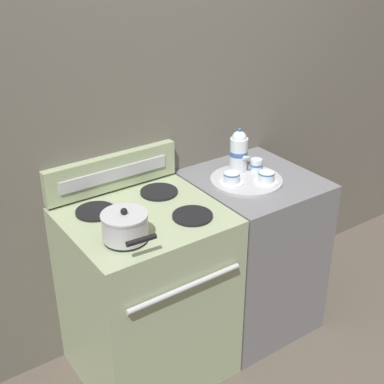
{
  "coord_description": "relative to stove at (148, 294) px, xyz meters",
  "views": [
    {
      "loc": [
        -1.29,
        -1.8,
        2.05
      ],
      "look_at": [
        -0.08,
        -0.07,
        0.96
      ],
      "focal_mm": 50.0,
      "sensor_mm": 36.0,
      "label": 1
    }
  ],
  "objects": [
    {
      "name": "side_counter",
      "position": [
        0.65,
        0.0,
        -0.0
      ],
      "size": [
        0.58,
        0.62,
        0.88
      ],
      "color": "slate",
      "rests_on": "ground"
    },
    {
      "name": "creamer_jug",
      "position": [
        0.69,
        0.05,
        0.48
      ],
      "size": [
        0.06,
        0.06,
        0.06
      ],
      "color": "silver",
      "rests_on": "serving_tray"
    },
    {
      "name": "saucepan",
      "position": [
        -0.17,
        -0.14,
        0.51
      ],
      "size": [
        0.19,
        0.26,
        0.14
      ],
      "color": "#B7B7BC",
      "rests_on": "stove"
    },
    {
      "name": "stove",
      "position": [
        0.0,
        0.0,
        0.0
      ],
      "size": [
        0.69,
        0.65,
        0.89
      ],
      "color": "#9EAD84",
      "rests_on": "ground"
    },
    {
      "name": "ground_plane",
      "position": [
        0.3,
        0.0,
        -0.44
      ],
      "size": [
        6.0,
        6.0,
        0.0
      ],
      "primitive_type": "plane",
      "color": "brown"
    },
    {
      "name": "serving_tray",
      "position": [
        0.59,
        0.0,
        0.45
      ],
      "size": [
        0.36,
        0.36,
        0.01
      ],
      "color": "#B2B2B7",
      "rests_on": "side_counter"
    },
    {
      "name": "teapot",
      "position": [
        0.62,
        0.1,
        0.56
      ],
      "size": [
        0.09,
        0.15,
        0.23
      ],
      "color": "silver",
      "rests_on": "serving_tray"
    },
    {
      "name": "teacup_left",
      "position": [
        0.5,
        0.01,
        0.48
      ],
      "size": [
        0.12,
        0.12,
        0.05
      ],
      "color": "silver",
      "rests_on": "serving_tray"
    },
    {
      "name": "control_panel",
      "position": [
        0.0,
        0.29,
        0.54
      ],
      "size": [
        0.67,
        0.05,
        0.17
      ],
      "color": "#9EAD84",
      "rests_on": "stove"
    },
    {
      "name": "teacup_right",
      "position": [
        0.64,
        -0.08,
        0.48
      ],
      "size": [
        0.12,
        0.12,
        0.05
      ],
      "color": "silver",
      "rests_on": "serving_tray"
    },
    {
      "name": "wall_back",
      "position": [
        0.3,
        0.33,
        0.66
      ],
      "size": [
        6.0,
        0.05,
        2.2
      ],
      "color": "#666056",
      "rests_on": "ground"
    }
  ]
}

